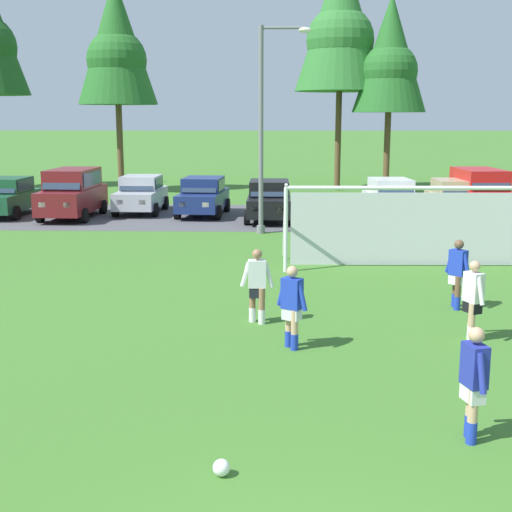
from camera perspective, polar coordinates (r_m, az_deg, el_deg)
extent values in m
plane|color=#3D7028|center=(20.47, 2.99, -1.19)|extent=(400.00, 400.00, 0.00)
cube|color=#4C4C51|center=(31.41, 2.66, 3.22)|extent=(52.00, 8.40, 0.01)
sphere|color=white|center=(9.17, -2.84, -16.87)|extent=(0.22, 0.22, 0.22)
sphere|color=black|center=(9.17, -2.84, -16.84)|extent=(0.08, 0.08, 0.08)
sphere|color=red|center=(9.16, -2.45, -16.88)|extent=(0.07, 0.07, 0.07)
cylinder|color=white|center=(20.09, 2.44, 2.11)|extent=(0.12, 0.12, 2.44)
cylinder|color=white|center=(20.39, 12.85, 5.43)|extent=(7.32, 0.32, 0.12)
cylinder|color=white|center=(20.96, 2.36, 2.83)|extent=(0.14, 1.95, 2.46)
cube|color=silver|center=(21.53, 12.14, 2.16)|extent=(6.95, 0.23, 2.20)
cylinder|color=brown|center=(16.91, 16.12, -2.94)|extent=(0.14, 0.14, 0.80)
cylinder|color=brown|center=(17.18, 15.94, -2.70)|extent=(0.14, 0.14, 0.80)
cylinder|color=#1E38B7|center=(16.97, 16.08, -3.72)|extent=(0.15, 0.15, 0.32)
cylinder|color=#1E38B7|center=(17.24, 15.90, -3.48)|extent=(0.15, 0.15, 0.32)
cube|color=silver|center=(16.97, 16.09, -1.77)|extent=(0.39, 0.40, 0.28)
cube|color=#1E38B7|center=(16.89, 16.16, -0.52)|extent=(0.43, 0.44, 0.60)
sphere|color=brown|center=(16.81, 16.24, 0.92)|extent=(0.22, 0.22, 0.22)
cylinder|color=#1E38B7|center=(16.73, 16.79, -0.73)|extent=(0.22, 0.23, 0.55)
cylinder|color=#1E38B7|center=(17.06, 15.53, -0.43)|extent=(0.22, 0.23, 0.55)
cylinder|color=#936B4C|center=(15.17, 0.48, -4.10)|extent=(0.14, 0.14, 0.80)
cylinder|color=#936B4C|center=(15.32, -0.30, -3.94)|extent=(0.14, 0.14, 0.80)
cylinder|color=white|center=(15.23, 0.47, -4.97)|extent=(0.15, 0.15, 0.32)
cylinder|color=white|center=(15.39, -0.30, -4.81)|extent=(0.15, 0.15, 0.32)
cube|color=black|center=(15.16, 0.09, -2.86)|extent=(0.35, 0.24, 0.28)
cube|color=white|center=(15.08, 0.09, -1.46)|extent=(0.40, 0.27, 0.60)
sphere|color=#936B4C|center=(14.99, 0.09, 0.15)|extent=(0.22, 0.22, 0.22)
cylinder|color=white|center=(15.05, 1.04, -1.56)|extent=(0.23, 0.11, 0.55)
cylinder|color=white|center=(15.11, -0.87, -1.50)|extent=(0.23, 0.11, 0.55)
cylinder|color=tan|center=(14.61, 17.17, -5.23)|extent=(0.14, 0.14, 0.80)
cylinder|color=tan|center=(14.86, 17.17, -4.95)|extent=(0.14, 0.14, 0.80)
cylinder|color=white|center=(14.68, 17.11, -6.13)|extent=(0.15, 0.15, 0.32)
cylinder|color=white|center=(14.93, 17.11, -5.83)|extent=(0.15, 0.15, 0.32)
cube|color=black|center=(14.65, 17.24, -3.89)|extent=(0.35, 0.40, 0.28)
cube|color=silver|center=(14.56, 17.33, -2.44)|extent=(0.38, 0.45, 0.60)
sphere|color=tan|center=(14.47, 17.43, -0.79)|extent=(0.22, 0.22, 0.22)
cylinder|color=silver|center=(14.36, 17.86, -2.75)|extent=(0.18, 0.25, 0.55)
cylinder|color=silver|center=(14.77, 16.80, -2.30)|extent=(0.18, 0.25, 0.55)
cylinder|color=tan|center=(10.26, 17.25, -12.39)|extent=(0.14, 0.14, 0.80)
cylinder|color=tan|center=(10.46, 17.11, -11.91)|extent=(0.14, 0.14, 0.80)
cylinder|color=#1E38B7|center=(10.36, 17.17, -13.60)|extent=(0.15, 0.15, 0.32)
cylinder|color=#1E38B7|center=(10.56, 17.03, -13.11)|extent=(0.15, 0.15, 0.32)
cube|color=silver|center=(10.24, 17.28, -10.50)|extent=(0.30, 0.39, 0.28)
cube|color=#232D99|center=(10.11, 17.41, -8.50)|extent=(0.33, 0.43, 0.60)
sphere|color=tan|center=(9.98, 17.55, -6.17)|extent=(0.22, 0.22, 0.22)
cylinder|color=#232D99|center=(9.90, 17.94, -9.09)|extent=(0.15, 0.24, 0.55)
cylinder|color=#232D99|center=(10.34, 16.89, -8.14)|extent=(0.15, 0.24, 0.55)
cylinder|color=tan|center=(13.53, 3.16, -6.05)|extent=(0.14, 0.14, 0.80)
cylinder|color=tan|center=(13.72, 2.69, -5.79)|extent=(0.14, 0.14, 0.80)
cylinder|color=#1E38B7|center=(13.60, 3.15, -7.01)|extent=(0.15, 0.15, 0.32)
cylinder|color=#1E38B7|center=(13.79, 2.68, -6.75)|extent=(0.15, 0.15, 0.32)
cube|color=silver|center=(13.53, 2.94, -4.63)|extent=(0.40, 0.37, 0.28)
cube|color=#1E38B7|center=(13.43, 2.96, -3.07)|extent=(0.45, 0.41, 0.60)
sphere|color=tan|center=(13.33, 2.97, -1.28)|extent=(0.22, 0.22, 0.22)
cylinder|color=#1E38B7|center=(13.28, 3.79, -3.34)|extent=(0.24, 0.20, 0.55)
cylinder|color=#1E38B7|center=(13.60, 2.14, -2.97)|extent=(0.24, 0.20, 0.55)
cube|color=#194C2D|center=(33.48, -19.63, 4.28)|extent=(1.93, 4.25, 0.76)
cube|color=#194C2D|center=(33.55, -19.61, 5.49)|extent=(1.72, 2.15, 0.64)
cube|color=#28384C|center=(33.22, -18.28, 5.53)|extent=(0.10, 1.79, 0.45)
cube|color=#B21414|center=(35.18, -17.57, 4.80)|extent=(0.28, 0.09, 0.20)
cube|color=#B21414|center=(35.55, -19.07, 4.77)|extent=(0.28, 0.09, 0.20)
cylinder|color=black|center=(31.98, -19.02, 3.33)|extent=(0.26, 0.65, 0.64)
cylinder|color=black|center=(34.38, -17.36, 3.95)|extent=(0.26, 0.65, 0.64)
cylinder|color=black|center=(35.07, -20.11, 3.91)|extent=(0.26, 0.65, 0.64)
cube|color=maroon|center=(31.96, -14.75, 4.47)|extent=(2.04, 4.66, 1.00)
cube|color=maroon|center=(32.06, -14.72, 6.15)|extent=(1.84, 3.05, 0.84)
cube|color=#28384C|center=(30.72, -15.55, 5.86)|extent=(1.63, 0.43, 0.71)
cube|color=#28384C|center=(31.79, -13.20, 6.18)|extent=(0.12, 2.55, 0.59)
cube|color=white|center=(29.66, -15.17, 4.04)|extent=(0.28, 0.09, 0.20)
cube|color=white|center=(30.02, -17.06, 4.02)|extent=(0.28, 0.09, 0.20)
cube|color=#B21414|center=(33.94, -12.72, 5.03)|extent=(0.28, 0.09, 0.20)
cube|color=#B21414|center=(34.25, -14.40, 5.01)|extent=(0.28, 0.09, 0.20)
cylinder|color=black|center=(30.38, -13.85, 3.22)|extent=(0.26, 0.65, 0.64)
cylinder|color=black|center=(31.01, -17.20, 3.20)|extent=(0.26, 0.65, 0.64)
cylinder|color=black|center=(33.09, -12.37, 3.93)|extent=(0.26, 0.65, 0.64)
cylinder|color=black|center=(33.67, -15.49, 3.91)|extent=(0.26, 0.65, 0.64)
cube|color=#B2B2BC|center=(33.04, -9.36, 4.70)|extent=(1.87, 4.23, 0.76)
cube|color=#B2B2BC|center=(33.12, -9.35, 5.93)|extent=(1.69, 2.13, 0.64)
cube|color=#28384C|center=(32.18, -9.71, 5.73)|extent=(1.54, 0.34, 0.55)
cube|color=#28384C|center=(32.95, -7.92, 5.95)|extent=(0.07, 1.79, 0.45)
cube|color=white|center=(30.93, -9.27, 4.35)|extent=(0.28, 0.08, 0.20)
cube|color=white|center=(31.16, -11.06, 4.34)|extent=(0.28, 0.08, 0.20)
cube|color=#B21414|center=(34.94, -7.85, 5.18)|extent=(0.28, 0.08, 0.20)
cube|color=#B21414|center=(35.14, -9.45, 5.17)|extent=(0.28, 0.08, 0.20)
cylinder|color=black|center=(31.64, -8.24, 3.75)|extent=(0.25, 0.64, 0.64)
cylinder|color=black|center=(32.04, -11.41, 3.74)|extent=(0.25, 0.64, 0.64)
cylinder|color=black|center=(34.18, -7.40, 4.33)|extent=(0.25, 0.64, 0.64)
cylinder|color=black|center=(34.55, -10.35, 4.31)|extent=(0.25, 0.64, 0.64)
cube|color=navy|center=(31.85, -4.35, 4.57)|extent=(2.10, 4.32, 0.76)
cube|color=navy|center=(31.92, -4.32, 5.85)|extent=(1.80, 2.21, 0.64)
cube|color=#28384C|center=(30.98, -4.65, 5.64)|extent=(1.55, 0.42, 0.55)
cube|color=#28384C|center=(31.78, -2.83, 5.85)|extent=(0.17, 1.78, 0.45)
cube|color=white|center=(29.75, -4.13, 4.19)|extent=(0.29, 0.10, 0.20)
cube|color=white|center=(29.94, -6.00, 4.21)|extent=(0.29, 0.10, 0.20)
cube|color=#B21414|center=(33.78, -2.89, 5.06)|extent=(0.29, 0.10, 0.20)
cube|color=#B21414|center=(33.95, -4.55, 5.07)|extent=(0.29, 0.10, 0.20)
cylinder|color=black|center=(30.47, -3.12, 3.56)|extent=(0.29, 0.66, 0.64)
cylinder|color=black|center=(30.81, -6.43, 3.59)|extent=(0.29, 0.66, 0.64)
cylinder|color=black|center=(33.03, -2.39, 4.17)|extent=(0.29, 0.66, 0.64)
cylinder|color=black|center=(33.34, -5.46, 4.20)|extent=(0.29, 0.66, 0.64)
cube|color=black|center=(30.21, 1.08, 4.23)|extent=(1.82, 4.21, 0.76)
cube|color=black|center=(30.28, 1.09, 5.58)|extent=(1.67, 2.11, 0.64)
cube|color=#28384C|center=(29.32, 1.06, 5.35)|extent=(1.53, 0.32, 0.55)
cube|color=#28384C|center=(30.28, 2.68, 5.57)|extent=(0.05, 1.79, 0.45)
cube|color=white|center=(28.16, 2.04, 3.81)|extent=(0.28, 0.08, 0.20)
cube|color=white|center=(28.17, 0.02, 3.82)|extent=(0.28, 0.08, 0.20)
cube|color=#B21414|center=(32.25, 2.01, 4.77)|extent=(0.28, 0.08, 0.20)
cube|color=#B21414|center=(32.26, 0.24, 4.78)|extent=(0.28, 0.08, 0.20)
cylinder|color=black|center=(28.97, 2.83, 3.16)|extent=(0.24, 0.64, 0.64)
cylinder|color=black|center=(28.99, -0.74, 3.18)|extent=(0.24, 0.64, 0.64)
cylinder|color=black|center=(31.55, 2.74, 3.83)|extent=(0.24, 0.64, 0.64)
cylinder|color=black|center=(31.57, -0.53, 3.85)|extent=(0.24, 0.64, 0.64)
cube|color=silver|center=(31.57, 10.94, 4.34)|extent=(2.11, 4.32, 0.76)
cube|color=silver|center=(31.64, 10.92, 5.63)|extent=(1.81, 2.22, 0.64)
cube|color=#28384C|center=(30.71, 11.33, 5.41)|extent=(1.55, 0.43, 0.55)
cube|color=#28384C|center=(31.84, 12.40, 5.61)|extent=(0.17, 1.78, 0.45)
cube|color=white|center=(29.70, 12.77, 3.93)|extent=(0.29, 0.10, 0.20)
cube|color=white|center=(29.46, 10.90, 3.95)|extent=(0.29, 0.10, 0.20)
cube|color=#B21414|center=(33.67, 10.97, 4.85)|extent=(0.29, 0.10, 0.20)
cube|color=#B21414|center=(33.46, 9.32, 4.87)|extent=(0.29, 0.10, 0.20)
cylinder|color=black|center=(30.59, 13.10, 3.31)|extent=(0.29, 0.66, 0.64)
cylinder|color=black|center=(30.16, 9.80, 3.33)|extent=(0.29, 0.66, 0.64)
cylinder|color=black|center=(33.09, 11.93, 3.95)|extent=(0.29, 0.66, 0.64)
cylinder|color=black|center=(32.69, 8.86, 3.97)|extent=(0.29, 0.66, 0.64)
cube|color=tan|center=(31.84, 15.91, 4.17)|extent=(1.89, 4.24, 0.76)
cube|color=tan|center=(31.91, 15.91, 5.45)|extent=(1.70, 2.13, 0.64)
cube|color=#28384C|center=(30.98, 16.37, 5.22)|extent=(1.54, 0.35, 0.55)
cube|color=#28384C|center=(32.14, 17.36, 5.41)|extent=(0.08, 1.79, 0.45)
cube|color=white|center=(30.01, 17.84, 3.74)|extent=(0.28, 0.09, 0.20)
cube|color=white|center=(29.73, 16.01, 3.78)|extent=(0.28, 0.09, 0.20)
cube|color=#B21414|center=(33.94, 15.84, 4.68)|extent=(0.28, 0.09, 0.20)
cube|color=#B21414|center=(33.70, 14.20, 4.72)|extent=(0.28, 0.09, 0.20)
cylinder|color=black|center=(30.90, 18.10, 3.12)|extent=(0.25, 0.64, 0.64)
cylinder|color=black|center=(30.41, 14.86, 3.18)|extent=(0.25, 0.64, 0.64)
cylinder|color=black|center=(33.37, 16.80, 3.77)|extent=(0.25, 0.64, 0.64)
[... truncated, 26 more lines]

